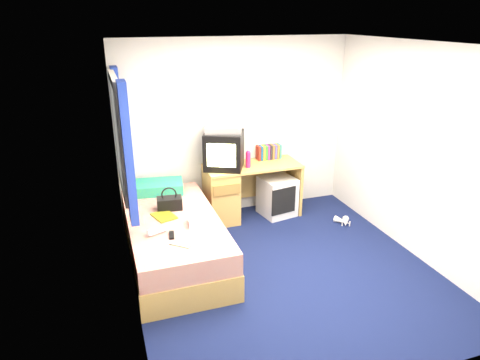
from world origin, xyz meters
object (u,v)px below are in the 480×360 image
object	(u,v)px
vcr	(224,129)
magazine	(164,216)
crt_tv	(224,150)
white_heels	(344,222)
storage_cube	(277,196)
aerosol_can	(240,159)
bed	(174,239)
handbag	(170,203)
pink_water_bottle	(248,160)
pillow	(159,187)
picture_frame	(277,153)
colour_swatch_fan	(180,245)
desk	(233,190)
remote_control	(172,235)
water_bottle	(157,231)
towel	(201,221)

from	to	relation	value
vcr	magazine	world-z (taller)	vcr
crt_tv	white_heels	world-z (taller)	crt_tv
storage_cube	aerosol_can	bearing A→B (deg)	153.61
bed	white_heels	distance (m)	2.34
handbag	pink_water_bottle	bearing A→B (deg)	30.82
pink_water_bottle	magazine	size ratio (longest dim) A/B	0.73
pillow	storage_cube	bearing A→B (deg)	-1.59
vcr	magazine	xyz separation A→B (m)	(-0.94, -0.79, -0.73)
magazine	picture_frame	bearing A→B (deg)	28.54
magazine	colour_swatch_fan	world-z (taller)	magazine
desk	vcr	bearing A→B (deg)	178.15
storage_cube	white_heels	bearing A→B (deg)	-49.39
crt_tv	pink_water_bottle	distance (m)	0.35
colour_swatch_fan	remote_control	distance (m)	0.22
desk	crt_tv	bearing A→B (deg)	-179.86
crt_tv	magazine	bearing A→B (deg)	-114.90
water_bottle	aerosol_can	bearing A→B (deg)	42.77
bed	pink_water_bottle	xyz separation A→B (m)	(1.16, 0.76, 0.58)
crt_tv	picture_frame	size ratio (longest dim) A/B	4.51
vcr	water_bottle	distance (m)	1.74
water_bottle	storage_cube	bearing A→B (deg)	30.66
bed	vcr	distance (m)	1.57
vcr	magazine	size ratio (longest dim) A/B	1.65
handbag	white_heels	bearing A→B (deg)	4.53
crt_tv	aerosol_can	world-z (taller)	crt_tv
aerosol_can	remote_control	size ratio (longest dim) A/B	1.04
vcr	white_heels	world-z (taller)	vcr
pillow	storage_cube	distance (m)	1.66
bed	handbag	xyz separation A→B (m)	(0.01, 0.24, 0.35)
bed	handbag	bearing A→B (deg)	88.08
towel	remote_control	xyz separation A→B (m)	(-0.35, -0.16, -0.03)
towel	magazine	size ratio (longest dim) A/B	0.95
vcr	colour_swatch_fan	bearing A→B (deg)	-100.93
storage_cube	picture_frame	bearing A→B (deg)	59.05
vcr	picture_frame	world-z (taller)	vcr
remote_control	towel	bearing A→B (deg)	33.11
pillow	handbag	bearing A→B (deg)	-85.97
crt_tv	vcr	size ratio (longest dim) A/B	1.37
pillow	white_heels	xyz separation A→B (m)	(2.36, -0.64, -0.57)
vcr	aerosol_can	world-z (taller)	vcr
pillow	aerosol_can	world-z (taller)	aerosol_can
towel	white_heels	bearing A→B (deg)	11.52
aerosol_can	pillow	bearing A→B (deg)	-175.03
storage_cube	crt_tv	size ratio (longest dim) A/B	0.86
storage_cube	water_bottle	distance (m)	2.13
aerosol_can	magazine	world-z (taller)	aerosol_can
bed	magazine	world-z (taller)	magazine
desk	storage_cube	distance (m)	0.64
aerosol_can	water_bottle	distance (m)	1.81
water_bottle	vcr	bearing A→B (deg)	47.44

